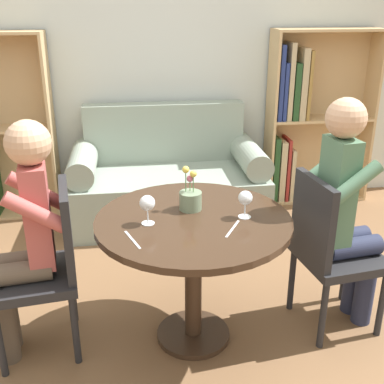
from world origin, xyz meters
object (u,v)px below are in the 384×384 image
chair_left (47,264)px  couch (168,182)px  chair_right (329,247)px  person_left (24,236)px  person_right (347,212)px  bookshelf_right (304,118)px  wine_glass_right (245,199)px  flower_vase (191,198)px  wine_glass_left (147,204)px

chair_left → couch: bearing=146.7°
chair_left → chair_right: (1.48, -0.02, 0.00)m
chair_right → person_left: (-1.57, 0.00, 0.18)m
couch → chair_right: size_ratio=1.74×
person_left → person_right: 1.66m
couch → person_left: person_left is taller
bookshelf_right → person_left: bookshelf_right is taller
chair_left → person_right: (1.57, -0.00, 0.20)m
person_right → wine_glass_right: size_ratio=9.24×
couch → bookshelf_right: bearing=12.3°
person_left → flower_vase: (0.83, 0.09, 0.11)m
bookshelf_right → person_right: bearing=-102.9°
chair_left → wine_glass_right: chair_left is taller
chair_right → flower_vase: 0.80m
person_left → wine_glass_right: person_left is taller
chair_left → person_left: person_left is taller
wine_glass_left → flower_vase: 0.28m
couch → person_right: 1.79m
couch → person_right: person_right is taller
chair_left → person_left: 0.20m
wine_glass_left → person_left: bearing=174.7°
person_right → chair_left: bearing=81.8°
chair_right → wine_glass_right: 0.59m
couch → wine_glass_left: bearing=-98.0°
couch → wine_glass_right: size_ratio=11.15×
bookshelf_right → chair_left: 2.70m
couch → flower_vase: size_ratio=6.75×
chair_right → wine_glass_left: chair_right is taller
bookshelf_right → wine_glass_left: size_ratio=10.24×
wine_glass_right → flower_vase: (-0.25, 0.13, -0.04)m
chair_right → person_left: size_ratio=0.73×
chair_left → wine_glass_left: 0.62m
bookshelf_right → chair_left: (-1.98, -1.82, -0.26)m
chair_right → person_left: bearing=81.7°
bookshelf_right → person_left: 2.77m
bookshelf_right → person_left: size_ratio=1.22×
wine_glass_left → bookshelf_right: bearing=52.2°
flower_vase → couch: bearing=90.1°
couch → wine_glass_left: 1.72m
person_left → wine_glass_left: (0.60, -0.06, 0.16)m
person_left → wine_glass_left: size_ratio=8.41×
couch → flower_vase: (0.00, -1.48, 0.47)m
bookshelf_right → wine_glass_right: bookshelf_right is taller
couch → bookshelf_right: size_ratio=1.04×
couch → bookshelf_right: bookshelf_right is taller
bookshelf_right → wine_glass_right: 2.13m
bookshelf_right → person_right: size_ratio=1.16×
couch → person_right: bearing=-61.9°
person_right → bookshelf_right: bearing=-21.1°
chair_left → person_left: (-0.09, -0.02, 0.18)m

